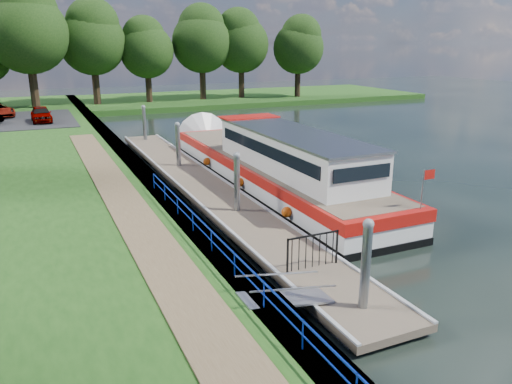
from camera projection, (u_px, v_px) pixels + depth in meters
name	position (u px, v px, depth m)	size (l,w,h in m)	color
ground	(351.00, 311.00, 14.12)	(160.00, 160.00, 0.00)	black
bank_edge	(145.00, 181.00, 26.09)	(1.10, 90.00, 0.78)	#473D2D
far_bank	(195.00, 100.00, 64.15)	(60.00, 18.00, 0.60)	#1C4413
footpath	(136.00, 219.00, 19.13)	(1.60, 40.00, 0.05)	brown
blue_fence	(222.00, 246.00, 15.28)	(0.04, 18.04, 0.72)	#0C2DBF
pontoon	(204.00, 188.00, 25.41)	(2.50, 30.00, 0.56)	brown
mooring_piles	(203.00, 167.00, 25.10)	(0.30, 27.30, 3.55)	gray
gangway	(286.00, 297.00, 13.65)	(2.58, 1.00, 0.92)	#A5A8AD
gate_panel	(313.00, 246.00, 15.71)	(1.85, 0.05, 1.15)	black
barge	(266.00, 164.00, 26.72)	(4.36, 21.15, 4.78)	black
horizon_trees	(81.00, 37.00, 53.67)	(54.38, 10.03, 12.87)	#332316
car_a	(41.00, 114.00, 42.35)	(1.58, 3.91, 1.33)	#999999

